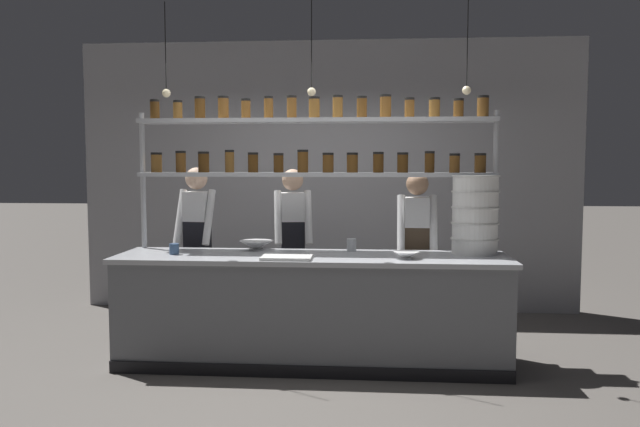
# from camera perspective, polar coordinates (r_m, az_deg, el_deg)

# --- Properties ---
(ground_plane) EXTENTS (40.00, 40.00, 0.00)m
(ground_plane) POSITION_cam_1_polar(r_m,az_deg,el_deg) (5.39, -0.75, -13.54)
(ground_plane) COLOR #5B5651
(back_wall) EXTENTS (5.65, 0.12, 3.05)m
(back_wall) POSITION_cam_1_polar(r_m,az_deg,el_deg) (7.13, 0.73, 3.37)
(back_wall) COLOR #939399
(back_wall) RESTS_ON ground_plane
(prep_counter) EXTENTS (3.25, 0.76, 0.92)m
(prep_counter) POSITION_cam_1_polar(r_m,az_deg,el_deg) (5.27, -0.76, -8.79)
(prep_counter) COLOR slate
(prep_counter) RESTS_ON ground_plane
(spice_shelf_unit) EXTENTS (3.14, 0.28, 2.27)m
(spice_shelf_unit) POSITION_cam_1_polar(r_m,az_deg,el_deg) (5.45, -0.41, 5.92)
(spice_shelf_unit) COLOR #ADAFB5
(spice_shelf_unit) RESTS_ON ground_plane
(chef_left) EXTENTS (0.39, 0.31, 1.64)m
(chef_left) POSITION_cam_1_polar(r_m,az_deg,el_deg) (6.05, -11.16, -2.49)
(chef_left) COLOR black
(chef_left) RESTS_ON ground_plane
(chef_center) EXTENTS (0.40, 0.32, 1.63)m
(chef_center) POSITION_cam_1_polar(r_m,az_deg,el_deg) (6.03, -2.49, -2.52)
(chef_center) COLOR black
(chef_center) RESTS_ON ground_plane
(chef_right) EXTENTS (0.36, 0.29, 1.59)m
(chef_right) POSITION_cam_1_polar(r_m,az_deg,el_deg) (5.76, 8.82, -3.12)
(chef_right) COLOR black
(chef_right) RESTS_ON ground_plane
(container_stack) EXTENTS (0.40, 0.40, 0.66)m
(container_stack) POSITION_cam_1_polar(r_m,az_deg,el_deg) (5.39, 13.99, -0.08)
(container_stack) COLOR white
(container_stack) RESTS_ON prep_counter
(cutting_board) EXTENTS (0.40, 0.26, 0.02)m
(cutting_board) POSITION_cam_1_polar(r_m,az_deg,el_deg) (4.98, -3.05, -4.03)
(cutting_board) COLOR silver
(cutting_board) RESTS_ON prep_counter
(prep_bowl_near_left) EXTENTS (0.30, 0.30, 0.08)m
(prep_bowl_near_left) POSITION_cam_1_polar(r_m,az_deg,el_deg) (5.51, -5.84, -2.93)
(prep_bowl_near_left) COLOR white
(prep_bowl_near_left) RESTS_ON prep_counter
(prep_bowl_center_front) EXTENTS (0.21, 0.21, 0.06)m
(prep_bowl_center_front) POSITION_cam_1_polar(r_m,az_deg,el_deg) (5.03, 7.89, -3.80)
(prep_bowl_center_front) COLOR white
(prep_bowl_center_front) RESTS_ON prep_counter
(serving_cup_front) EXTENTS (0.08, 0.08, 0.09)m
(serving_cup_front) POSITION_cam_1_polar(r_m,az_deg,el_deg) (5.36, -13.19, -3.18)
(serving_cup_front) COLOR #334C70
(serving_cup_front) RESTS_ON prep_counter
(serving_cup_by_board) EXTENTS (0.08, 0.08, 0.11)m
(serving_cup_by_board) POSITION_cam_1_polar(r_m,az_deg,el_deg) (5.42, 2.90, -2.88)
(serving_cup_by_board) COLOR #B2B7BC
(serving_cup_by_board) RESTS_ON prep_counter
(pendant_light_row) EXTENTS (2.52, 0.07, 0.78)m
(pendant_light_row) POSITION_cam_1_polar(r_m,az_deg,el_deg) (5.16, -0.67, 11.56)
(pendant_light_row) COLOR black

